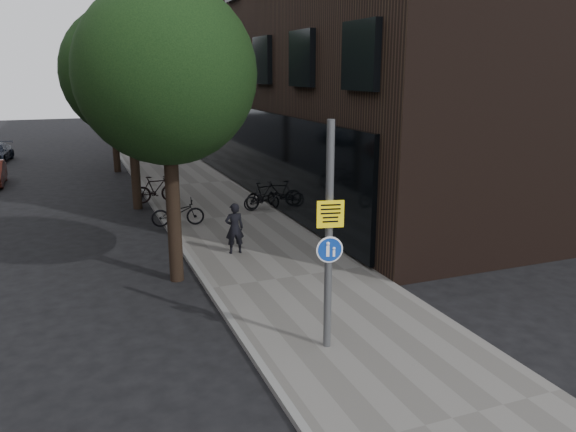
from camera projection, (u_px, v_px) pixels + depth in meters
name	position (u px, v px, depth m)	size (l,w,h in m)	color
ground	(342.00, 336.00, 11.71)	(120.00, 120.00, 0.00)	black
sidewalk	(226.00, 218.00, 20.79)	(4.50, 60.00, 0.12)	#65625D
curb_edge	(165.00, 224.00, 20.00)	(0.15, 60.00, 0.13)	slate
building_right_dark_brick	(306.00, 5.00, 32.25)	(12.00, 40.00, 18.00)	black
street_tree_near	(169.00, 82.00, 13.71)	(4.40, 4.40, 7.50)	black
street_tree_mid	(130.00, 77.00, 21.37)	(5.00, 5.00, 7.80)	black
street_tree_far	(111.00, 75.00, 29.48)	(5.00, 5.00, 7.80)	black
signpost	(329.00, 237.00, 10.50)	(0.51, 0.15, 4.42)	#595B5E
pedestrian	(235.00, 228.00, 16.48)	(0.55, 0.36, 1.52)	black
parked_bike_facade_near	(265.00, 199.00, 21.65)	(0.59, 1.68, 0.88)	black
parked_bike_facade_far	(264.00, 195.00, 22.01)	(0.49, 1.72, 1.04)	black
parked_bike_curb_near	(178.00, 212.00, 19.46)	(0.63, 1.81, 0.95)	black
parked_bike_curb_far	(156.00, 189.00, 22.89)	(0.51, 1.82, 1.09)	black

